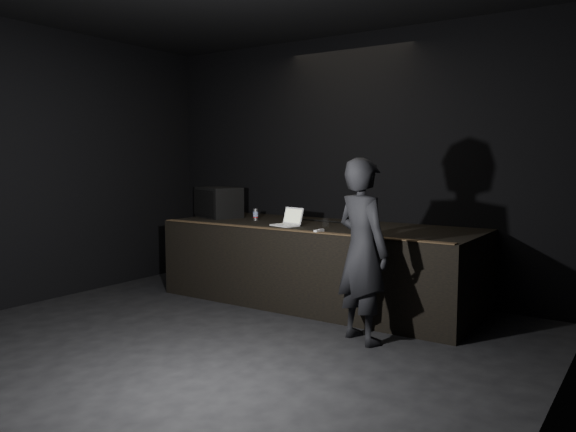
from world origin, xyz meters
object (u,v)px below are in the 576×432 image
Objects in this scene: stage_monitor at (218,202)px; person at (362,251)px; stage_riser at (320,263)px; laptop at (288,221)px; beer_can at (256,215)px.

person is at bearing -0.74° from stage_monitor.
stage_riser is 5.27× the size of stage_monitor.
stage_riser is 1.65m from person.
laptop is 0.74m from beer_can.
stage_riser is at bearing 21.04° from stage_monitor.
beer_can reaches higher than stage_riser.
laptop is at bearing 8.51° from stage_monitor.
beer_can is (0.71, -0.05, -0.13)m from stage_monitor.
person reaches higher than beer_can.
beer_can is (-0.97, -0.08, 0.58)m from stage_riser.
laptop reaches higher than beer_can.
stage_monitor is 1.44m from laptop.
beer_can is 0.09× the size of person.
stage_monitor reaches higher than laptop.
stage_monitor is 1.99× the size of laptop.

